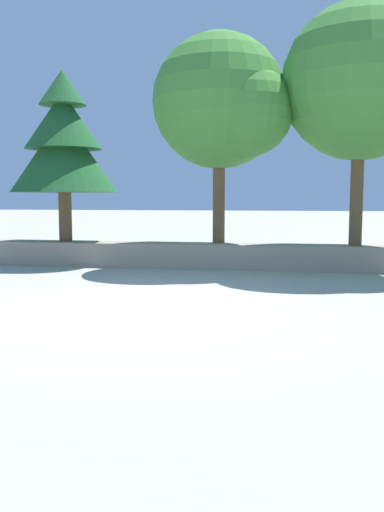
# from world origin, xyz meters

# --- Properties ---
(ground_plane) EXTENTS (120.00, 120.00, 0.00)m
(ground_plane) POSITION_xyz_m (0.00, 0.00, 0.00)
(ground_plane) COLOR #A3A099
(stone_wall) EXTENTS (36.00, 0.80, 0.55)m
(stone_wall) POSITION_xyz_m (0.00, 4.80, 0.28)
(stone_wall) COLOR gray
(stone_wall) RESTS_ON ground
(pine_tree_far_left) EXTENTS (2.52, 2.52, 4.03)m
(pine_tree_far_left) POSITION_xyz_m (-3.05, 4.95, 2.92)
(pine_tree_far_left) COLOR brown
(pine_tree_far_left) RESTS_ON stone_wall
(leafy_tree_mid_left) EXTENTS (3.18, 3.03, 4.73)m
(leafy_tree_mid_left) POSITION_xyz_m (0.79, 5.00, 3.69)
(leafy_tree_mid_left) COLOR brown
(leafy_tree_mid_left) RESTS_ON stone_wall
(leafy_tree_mid_right) EXTENTS (3.49, 3.33, 5.16)m
(leafy_tree_mid_right) POSITION_xyz_m (3.85, 4.79, 3.97)
(leafy_tree_mid_right) COLOR brown
(leafy_tree_mid_right) RESTS_ON stone_wall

